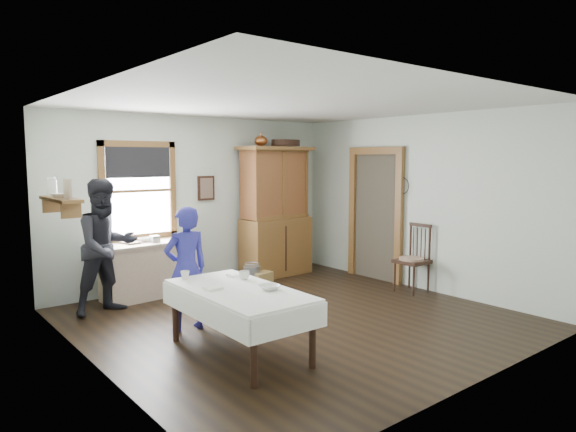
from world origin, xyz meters
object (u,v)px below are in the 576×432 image
at_px(china_hutch, 276,211).
at_px(wicker_basket, 261,278).
at_px(woman_blue, 186,273).
at_px(figure_dark, 106,251).
at_px(pail, 252,275).
at_px(dining_table, 239,321).
at_px(work_counter, 150,269).
at_px(spindle_chair, 412,258).

xyz_separation_m(china_hutch, wicker_basket, (-0.61, -0.40, -1.02)).
distance_m(china_hutch, woman_blue, 3.13).
bearing_deg(figure_dark, pail, -6.81).
distance_m(dining_table, woman_blue, 1.08).
relative_size(work_counter, wicker_basket, 4.26).
xyz_separation_m(pail, wicker_basket, (0.12, -0.09, -0.05)).
bearing_deg(china_hutch, dining_table, -135.34).
height_order(wicker_basket, woman_blue, woman_blue).
distance_m(work_counter, woman_blue, 1.72).
xyz_separation_m(pail, woman_blue, (-1.89, -1.35, 0.53)).
bearing_deg(figure_dark, woman_blue, -77.98).
height_order(dining_table, spindle_chair, spindle_chair).
height_order(spindle_chair, wicker_basket, spindle_chair).
bearing_deg(pail, dining_table, -127.50).
bearing_deg(woman_blue, china_hutch, -144.26).
xyz_separation_m(dining_table, wicker_basket, (1.94, 2.29, -0.25)).
height_order(work_counter, woman_blue, woman_blue).
xyz_separation_m(dining_table, spindle_chair, (3.45, 0.45, 0.18)).
bearing_deg(woman_blue, wicker_basket, -144.49).
height_order(china_hutch, pail, china_hutch).
bearing_deg(dining_table, pail, 52.50).
bearing_deg(woman_blue, pail, -141.04).
relative_size(woman_blue, figure_dark, 0.83).
height_order(pail, figure_dark, figure_dark).
relative_size(wicker_basket, woman_blue, 0.24).
bearing_deg(figure_dark, work_counter, 18.63).
xyz_separation_m(work_counter, woman_blue, (-0.29, -1.68, 0.28)).
relative_size(china_hutch, pail, 7.51).
bearing_deg(work_counter, woman_blue, -103.49).
distance_m(dining_table, pail, 3.00).
distance_m(work_counter, china_hutch, 2.43).
distance_m(pail, wicker_basket, 0.16).
xyz_separation_m(dining_table, woman_blue, (-0.06, 1.03, 0.34)).
distance_m(wicker_basket, figure_dark, 2.59).
distance_m(spindle_chair, pail, 2.55).
bearing_deg(spindle_chair, woman_blue, 170.43).
height_order(woman_blue, figure_dark, figure_dark).
bearing_deg(wicker_basket, pail, 143.24).
distance_m(china_hutch, spindle_chair, 2.48).
relative_size(work_counter, china_hutch, 0.64).
distance_m(pail, figure_dark, 2.46).
xyz_separation_m(dining_table, figure_dark, (-0.54, 2.31, 0.47)).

